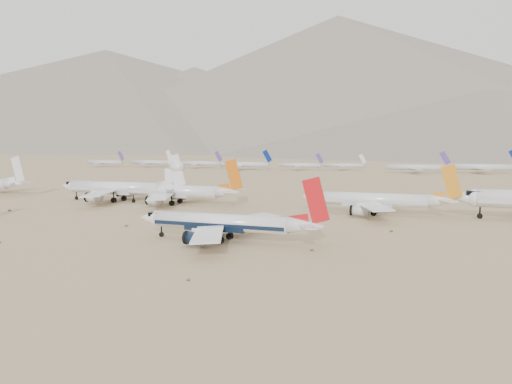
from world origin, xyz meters
TOP-DOWN VIEW (x-y plane):
  - ground at (0.00, 0.00)m, footprint 7000.00×7000.00m
  - main_airliner at (3.85, 4.58)m, footprint 44.08×43.05m
  - row2_gold_tail at (30.97, 60.98)m, footprint 46.51×45.48m
  - row2_orange_tail at (-41.30, 62.33)m, footprint 48.28×47.23m
  - row2_white_trijet at (-65.76, 62.63)m, footprint 53.00×51.80m
  - distant_storage_row at (44.45, 307.40)m, footprint 663.23×62.93m
  - mountain_range at (70.18, 1648.01)m, footprint 7354.00×3024.00m
  - desert_scrub at (2.26, -29.21)m, footprint 261.14×121.67m

SIDE VIEW (x-z plane):
  - ground at x=0.00m, z-range 0.00..0.00m
  - desert_scrub at x=2.26m, z-range -0.03..0.60m
  - main_airliner at x=3.85m, z-range -3.50..12.05m
  - distant_storage_row at x=44.45m, z-range -3.71..12.65m
  - row2_gold_tail at x=30.97m, z-range -3.65..12.91m
  - row2_orange_tail at x=-41.30m, z-range -3.78..13.44m
  - row2_white_trijet at x=-65.76m, z-range -3.95..14.83m
  - mountain_range at x=70.18m, z-range -44.68..425.32m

